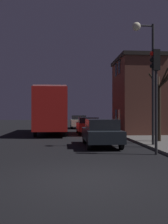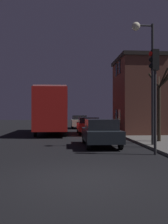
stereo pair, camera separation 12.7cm
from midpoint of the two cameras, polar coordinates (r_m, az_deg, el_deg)
The scene contains 9 objects.
ground_plane at distance 7.12m, azimuth -0.62°, elevation -15.01°, with size 120.00×120.00×0.00m, color black.
brick_building at distance 21.61m, azimuth 12.32°, elevation 3.76°, with size 3.59×5.04×6.32m.
streetlamp at distance 13.87m, azimuth 14.19°, elevation 11.56°, with size 1.19×0.44×6.47m.
traffic_light at distance 11.37m, azimuth 16.10°, elevation 7.15°, with size 0.43×0.24×4.58m.
bare_tree at distance 15.47m, azimuth 17.19°, elevation 1.90°, with size 1.38×1.95×4.32m.
bus at distance 22.25m, azimuth -6.98°, elevation 0.94°, with size 2.54×9.20×3.84m.
car_near_lane at distance 13.68m, azimuth 4.10°, elevation -4.58°, with size 1.80×4.12×1.49m.
car_mid_lane at distance 21.60m, azimuth 1.11°, elevation -3.02°, with size 1.80×4.00×1.44m.
car_far_lane at distance 29.52m, azimuth -0.98°, elevation -2.18°, with size 1.81×4.01×1.54m.
Camera 2 is at (-0.38, -6.88, 1.82)m, focal length 40.00 mm.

